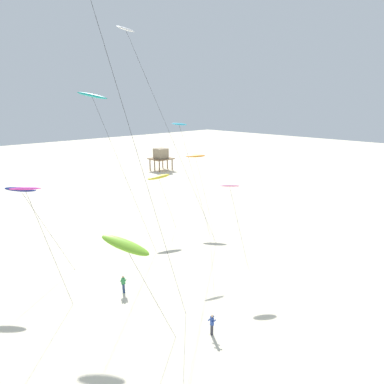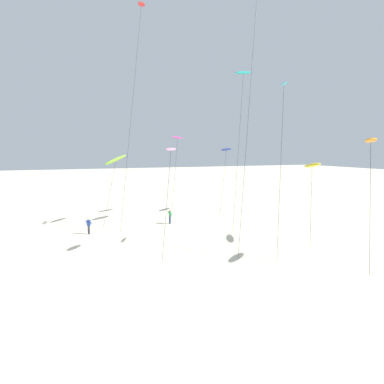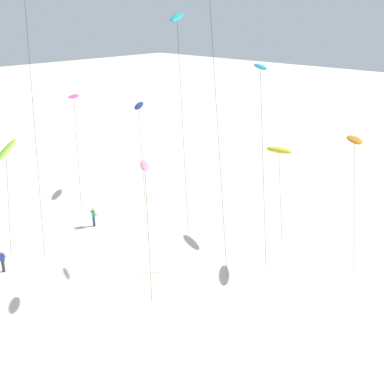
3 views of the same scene
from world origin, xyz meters
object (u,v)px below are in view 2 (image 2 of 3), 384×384
(kite_orange, at_px, (371,141))
(kite_flyer_middle, at_px, (89,226))
(kite_white, at_px, (256,4))
(kite_navy, at_px, (226,150))
(kite_lime, at_px, (116,160))
(kite_teal, at_px, (243,74))
(kite_flyer_nearest, at_px, (170,216))
(kite_cyan, at_px, (284,88))
(kite_pink, at_px, (171,150))
(kite_red, at_px, (141,7))
(kite_magenta, at_px, (177,138))
(kite_yellow, at_px, (312,165))

(kite_orange, height_order, kite_flyer_middle, kite_orange)
(kite_white, height_order, kite_navy, kite_white)
(kite_lime, height_order, kite_orange, kite_orange)
(kite_teal, distance_m, kite_white, 6.96)
(kite_navy, relative_size, kite_flyer_nearest, 5.31)
(kite_lime, bearing_deg, kite_cyan, 37.24)
(kite_cyan, bearing_deg, kite_flyer_nearest, -153.79)
(kite_teal, height_order, kite_pink, kite_teal)
(kite_teal, relative_size, kite_pink, 2.01)
(kite_red, relative_size, kite_flyer_nearest, 15.22)
(kite_lime, height_order, kite_magenta, kite_magenta)
(kite_teal, distance_m, kite_flyer_middle, 23.45)
(kite_white, bearing_deg, kite_cyan, -7.74)
(kite_teal, bearing_deg, kite_pink, -54.00)
(kite_magenta, bearing_deg, kite_lime, -70.23)
(kite_cyan, distance_m, kite_magenta, 19.09)
(kite_teal, height_order, kite_lime, kite_teal)
(kite_white, relative_size, kite_orange, 2.51)
(kite_white, height_order, kite_orange, kite_white)
(kite_yellow, distance_m, kite_navy, 16.62)
(kite_magenta, bearing_deg, kite_yellow, 20.79)
(kite_flyer_nearest, bearing_deg, kite_lime, -117.94)
(kite_lime, relative_size, kite_flyer_nearest, 4.93)
(kite_yellow, relative_size, kite_orange, 0.80)
(kite_teal, xyz_separation_m, kite_orange, (15.74, 1.60, -7.81))
(kite_navy, bearing_deg, kite_magenta, -102.63)
(kite_lime, relative_size, kite_navy, 0.93)
(kite_flyer_nearest, height_order, kite_flyer_middle, same)
(kite_orange, xyz_separation_m, kite_flyer_middle, (-16.64, -18.64, -8.27))
(kite_yellow, relative_size, kite_white, 0.32)
(kite_red, relative_size, kite_pink, 2.90)
(kite_lime, distance_m, kite_magenta, 9.53)
(kite_yellow, relative_size, kite_pink, 0.86)
(kite_white, height_order, kite_flyer_middle, kite_white)
(kite_orange, distance_m, kite_flyer_nearest, 22.22)
(kite_magenta, height_order, kite_flyer_middle, kite_magenta)
(kite_teal, bearing_deg, kite_red, -118.53)
(kite_lime, distance_m, kite_pink, 13.81)
(kite_cyan, bearing_deg, kite_yellow, 97.43)
(kite_pink, bearing_deg, kite_red, 176.35)
(kite_lime, distance_m, kite_yellow, 21.48)
(kite_pink, height_order, kite_flyer_nearest, kite_pink)
(kite_lime, bearing_deg, kite_red, 90.06)
(kite_lime, height_order, kite_navy, kite_navy)
(kite_yellow, distance_m, kite_magenta, 19.50)
(kite_teal, bearing_deg, kite_yellow, 11.67)
(kite_yellow, relative_size, kite_navy, 0.85)
(kite_red, xyz_separation_m, kite_flyer_nearest, (2.97, 2.26, -23.70))
(kite_teal, distance_m, kite_flyer_nearest, 18.10)
(kite_yellow, bearing_deg, kite_pink, -96.12)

